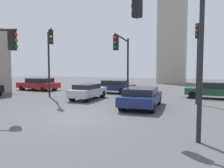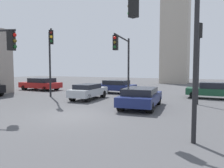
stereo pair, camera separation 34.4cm
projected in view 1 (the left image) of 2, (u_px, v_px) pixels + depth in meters
ground_plane at (74, 116)px, 11.58m from camera, size 89.89×89.89×0.00m
traffic_light_0 at (198, 49)px, 15.07m from camera, size 0.45×0.48×5.59m
traffic_light_1 at (168, 23)px, 8.04m from camera, size 2.88×1.21×6.00m
traffic_light_3 at (123, 53)px, 16.68m from camera, size 0.89×4.52×5.06m
traffic_light_4 at (50, 50)px, 17.48m from camera, size 2.64×2.84×5.67m
car_0 at (211, 90)px, 18.28m from camera, size 3.95×1.66×1.36m
car_1 at (88, 91)px, 17.68m from camera, size 1.79×4.03×1.26m
car_2 at (141, 97)px, 14.00m from camera, size 2.46×4.69×1.29m
car_5 at (39, 84)px, 25.01m from camera, size 4.75×2.25×1.39m
car_6 at (114, 86)px, 22.13m from camera, size 4.27×2.14×1.31m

